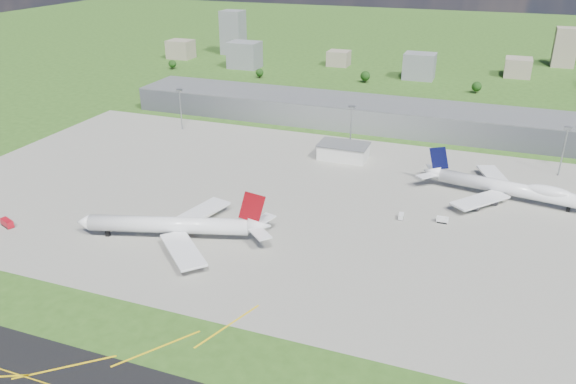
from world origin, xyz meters
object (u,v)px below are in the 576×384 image
(tug_yellow, at_px, (214,224))
(van_white_far, at_px, (442,220))
(airliner_blue_quad, at_px, (509,188))
(airliner_red_twin, at_px, (176,226))
(van_white_near, at_px, (401,216))
(fire_truck, at_px, (7,223))

(tug_yellow, height_order, van_white_far, van_white_far)
(airliner_blue_quad, bearing_deg, airliner_red_twin, -135.70)
(van_white_near, bearing_deg, tug_yellow, 111.27)
(fire_truck, distance_m, van_white_far, 184.08)
(van_white_far, bearing_deg, van_white_near, -172.19)
(airliner_blue_quad, distance_m, fire_truck, 221.96)
(airliner_red_twin, distance_m, airliner_blue_quad, 151.68)
(airliner_blue_quad, bearing_deg, van_white_far, -116.88)
(airliner_red_twin, relative_size, airliner_blue_quad, 1.00)
(van_white_far, bearing_deg, tug_yellow, -158.40)
(van_white_far, bearing_deg, airliner_red_twin, -153.26)
(fire_truck, xyz_separation_m, van_white_near, (154.12, 64.85, -0.42))
(van_white_near, bearing_deg, airliner_red_twin, 116.84)
(airliner_red_twin, bearing_deg, van_white_near, -165.76)
(airliner_blue_quad, bearing_deg, tug_yellow, -138.56)
(fire_truck, relative_size, van_white_near, 1.64)
(airliner_red_twin, distance_m, fire_truck, 74.07)
(fire_truck, bearing_deg, van_white_far, 42.74)
(airliner_blue_quad, bearing_deg, fire_truck, -142.92)
(tug_yellow, bearing_deg, airliner_blue_quad, 25.99)
(airliner_blue_quad, distance_m, van_white_near, 57.02)
(airliner_blue_quad, relative_size, fire_truck, 10.14)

